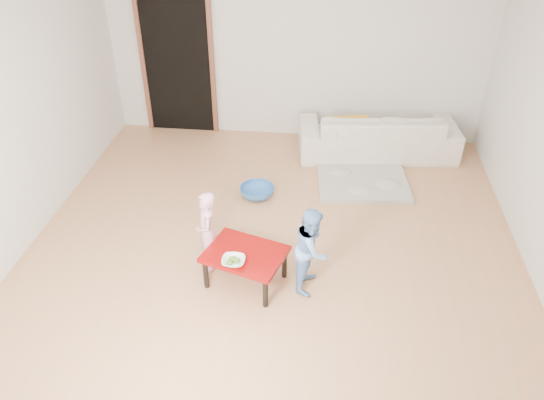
% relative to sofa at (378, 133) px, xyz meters
% --- Properties ---
extents(floor, '(5.00, 5.00, 0.01)m').
position_rel_sofa_xyz_m(floor, '(-1.13, -2.05, -0.30)').
color(floor, tan).
rests_on(floor, ground).
extents(back_wall, '(5.00, 0.02, 2.60)m').
position_rel_sofa_xyz_m(back_wall, '(-1.13, 0.45, 1.00)').
color(back_wall, silver).
rests_on(back_wall, floor).
extents(left_wall, '(0.02, 5.00, 2.60)m').
position_rel_sofa_xyz_m(left_wall, '(-3.63, -2.05, 1.00)').
color(left_wall, silver).
rests_on(left_wall, floor).
extents(doorway, '(1.02, 0.08, 2.11)m').
position_rel_sofa_xyz_m(doorway, '(-2.73, 0.43, 0.73)').
color(doorway, brown).
rests_on(doorway, back_wall).
extents(sofa, '(2.11, 1.01, 0.59)m').
position_rel_sofa_xyz_m(sofa, '(0.00, 0.00, 0.00)').
color(sofa, silver).
rests_on(sofa, floor).
extents(cushion, '(0.56, 0.52, 0.13)m').
position_rel_sofa_xyz_m(cushion, '(-0.34, -0.20, 0.16)').
color(cushion, '#F7A41B').
rests_on(cushion, sofa).
extents(red_table, '(0.83, 0.72, 0.35)m').
position_rel_sofa_xyz_m(red_table, '(-1.33, -2.69, -0.12)').
color(red_table, '#7C0806').
rests_on(red_table, floor).
extents(bowl, '(0.21, 0.21, 0.05)m').
position_rel_sofa_xyz_m(bowl, '(-1.41, -2.85, 0.08)').
color(bowl, white).
rests_on(bowl, red_table).
extents(broccoli, '(0.12, 0.12, 0.06)m').
position_rel_sofa_xyz_m(broccoli, '(-1.41, -2.85, 0.08)').
color(broccoli, '#2D5919').
rests_on(broccoli, red_table).
extents(child_pink, '(0.28, 0.35, 0.84)m').
position_rel_sofa_xyz_m(child_pink, '(-1.72, -2.51, 0.12)').
color(child_pink, pink).
rests_on(child_pink, floor).
extents(child_blue, '(0.39, 0.46, 0.85)m').
position_rel_sofa_xyz_m(child_blue, '(-0.72, -2.65, 0.13)').
color(child_blue, '#6093E0').
rests_on(child_blue, floor).
extents(basin, '(0.40, 0.40, 0.13)m').
position_rel_sofa_xyz_m(basin, '(-1.43, -1.23, -0.23)').
color(basin, '#2D63AB').
rests_on(basin, floor).
extents(blanket, '(1.15, 0.99, 0.05)m').
position_rel_sofa_xyz_m(blanket, '(-0.19, -0.80, -0.27)').
color(blanket, '#B7B0A1').
rests_on(blanket, floor).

